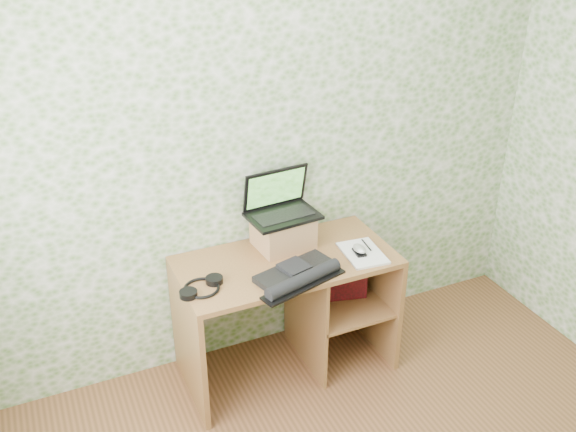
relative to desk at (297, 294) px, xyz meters
name	(u,v)px	position (x,y,z in m)	size (l,w,h in m)	color
wall_back	(263,147)	(-0.08, 0.28, 0.82)	(3.50, 3.50, 0.00)	silver
desk	(297,294)	(0.00, 0.00, 0.00)	(1.20, 0.60, 0.75)	brown
riser	(283,232)	(-0.03, 0.12, 0.36)	(0.30, 0.25, 0.18)	#986944
laptop	(280,205)	(-0.03, 0.16, 0.51)	(0.41, 0.30, 0.26)	black
keyboard	(298,275)	(-0.10, -0.23, 0.29)	(0.51, 0.37, 0.07)	black
headphones	(202,287)	(-0.59, -0.12, 0.28)	(0.25, 0.25, 0.03)	black
notepad	(363,253)	(0.33, -0.15, 0.28)	(0.20, 0.29, 0.01)	silver
mouse	(359,250)	(0.31, -0.15, 0.30)	(0.06, 0.10, 0.03)	silver
pen	(366,245)	(0.39, -0.10, 0.29)	(0.01, 0.01, 0.13)	black
red_box	(348,278)	(0.32, -0.03, 0.04)	(0.22, 0.07, 0.27)	maroon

